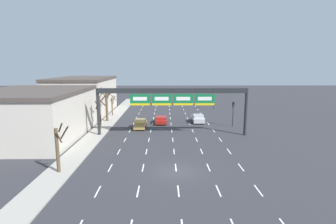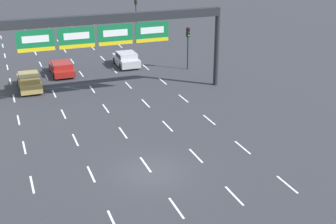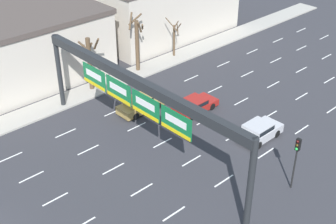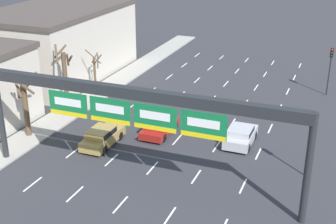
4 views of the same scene
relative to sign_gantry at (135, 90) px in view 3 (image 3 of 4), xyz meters
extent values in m
cube|color=white|center=(-6.60, -7.33, -5.83)|extent=(0.12, 2.00, 0.01)
cube|color=white|center=(-6.60, -2.33, -5.83)|extent=(0.12, 2.00, 0.01)
cube|color=white|center=(-6.60, 2.67, -5.83)|extent=(0.12, 2.00, 0.01)
cube|color=white|center=(-6.60, 7.67, -5.83)|extent=(0.12, 2.00, 0.01)
cube|color=white|center=(-6.60, 12.67, -5.83)|extent=(0.12, 2.00, 0.01)
cube|color=white|center=(-6.60, 17.67, -5.83)|extent=(0.12, 2.00, 0.01)
cube|color=white|center=(-6.60, 22.67, -5.83)|extent=(0.12, 2.00, 0.01)
cube|color=white|center=(-6.60, 27.67, -5.83)|extent=(0.12, 2.00, 0.01)
cube|color=white|center=(-6.60, 32.67, -5.83)|extent=(0.12, 2.00, 0.01)
cube|color=white|center=(-3.30, -7.33, -5.83)|extent=(0.12, 2.00, 0.01)
cube|color=white|center=(-3.30, -2.33, -5.83)|extent=(0.12, 2.00, 0.01)
cube|color=white|center=(-3.30, 2.67, -5.83)|extent=(0.12, 2.00, 0.01)
cube|color=white|center=(-3.30, 7.67, -5.83)|extent=(0.12, 2.00, 0.01)
cube|color=white|center=(-3.30, 12.67, -5.83)|extent=(0.12, 2.00, 0.01)
cube|color=white|center=(-3.30, 17.67, -5.83)|extent=(0.12, 2.00, 0.01)
cube|color=white|center=(-3.30, 22.67, -5.83)|extent=(0.12, 2.00, 0.01)
cube|color=white|center=(-3.30, 27.67, -5.83)|extent=(0.12, 2.00, 0.01)
cube|color=white|center=(-3.30, 32.67, -5.83)|extent=(0.12, 2.00, 0.01)
cube|color=white|center=(0.00, -7.33, -5.83)|extent=(0.12, 2.00, 0.01)
cube|color=white|center=(0.00, -2.33, -5.83)|extent=(0.12, 2.00, 0.01)
cube|color=white|center=(0.00, 2.67, -5.83)|extent=(0.12, 2.00, 0.01)
cube|color=white|center=(0.00, 7.67, -5.83)|extent=(0.12, 2.00, 0.01)
cube|color=white|center=(0.00, 12.67, -5.83)|extent=(0.12, 2.00, 0.01)
cube|color=white|center=(0.00, 17.67, -5.83)|extent=(0.12, 2.00, 0.01)
cube|color=white|center=(0.00, 22.67, -5.83)|extent=(0.12, 2.00, 0.01)
cube|color=white|center=(0.00, 27.67, -5.83)|extent=(0.12, 2.00, 0.01)
cube|color=white|center=(3.30, -7.33, -5.83)|extent=(0.12, 2.00, 0.01)
cube|color=white|center=(3.30, -2.33, -5.83)|extent=(0.12, 2.00, 0.01)
cube|color=white|center=(3.30, 2.67, -5.83)|extent=(0.12, 2.00, 0.01)
cube|color=white|center=(3.30, 7.67, -5.83)|extent=(0.12, 2.00, 0.01)
cube|color=white|center=(3.30, 12.67, -5.83)|extent=(0.12, 2.00, 0.01)
cube|color=white|center=(3.30, 17.67, -5.83)|extent=(0.12, 2.00, 0.01)
cube|color=white|center=(3.30, 22.67, -5.83)|extent=(0.12, 2.00, 0.01)
cube|color=white|center=(6.60, -2.33, -5.83)|extent=(0.12, 2.00, 0.01)
cube|color=white|center=(6.60, 2.67, -5.83)|extent=(0.12, 2.00, 0.01)
cube|color=white|center=(6.60, 7.67, -5.83)|extent=(0.12, 2.00, 0.01)
cube|color=white|center=(6.60, 12.67, -5.83)|extent=(0.12, 2.00, 0.01)
cube|color=white|center=(6.60, 17.67, -5.83)|extent=(0.12, 2.00, 0.01)
cylinder|color=#232628|center=(-10.70, 0.04, -2.36)|extent=(0.43, 0.43, 6.94)
cylinder|color=#232628|center=(10.70, 0.04, -2.36)|extent=(0.43, 0.43, 6.94)
cube|color=#232628|center=(0.00, 0.04, 0.76)|extent=(21.40, 0.60, 0.70)
cube|color=#116B38|center=(-4.62, -0.30, -0.50)|extent=(2.83, 0.08, 1.62)
cube|color=white|center=(-4.62, -0.34, -0.36)|extent=(1.98, 0.02, 0.52)
cube|color=yellow|center=(-4.62, -0.34, -1.16)|extent=(2.77, 0.02, 0.29)
cube|color=#116B38|center=(-1.54, -0.30, -0.50)|extent=(2.83, 0.08, 1.62)
cube|color=white|center=(-1.54, -0.34, -0.36)|extent=(1.98, 0.02, 0.52)
cube|color=yellow|center=(-1.54, -0.34, -1.16)|extent=(2.77, 0.02, 0.29)
cube|color=#116B38|center=(1.54, -0.30, -0.50)|extent=(2.83, 0.08, 1.62)
cube|color=white|center=(1.54, -0.34, -0.36)|extent=(1.98, 0.02, 0.52)
cube|color=yellow|center=(1.54, -0.34, -1.16)|extent=(2.77, 0.02, 0.29)
cube|color=#116B38|center=(4.62, -0.30, -0.50)|extent=(2.83, 0.08, 1.62)
cube|color=white|center=(4.62, -0.34, -0.36)|extent=(1.98, 0.02, 0.52)
cube|color=yellow|center=(4.62, -0.34, -1.16)|extent=(2.77, 0.02, 0.29)
cube|color=beige|center=(-19.71, -0.73, -2.69)|extent=(13.21, 17.90, 6.29)
cube|color=beige|center=(-18.55, 18.91, -2.27)|extent=(10.89, 17.67, 7.13)
cube|color=#A88947|center=(-5.11, 4.70, -5.27)|extent=(1.81, 4.39, 0.72)
cube|color=#A88947|center=(-5.11, 4.43, -4.64)|extent=(1.67, 2.28, 0.55)
cube|color=black|center=(-5.11, 4.43, -4.64)|extent=(1.70, 2.10, 0.40)
cylinder|color=black|center=(-5.93, 6.01, -5.51)|extent=(0.22, 0.66, 0.66)
cylinder|color=black|center=(-4.29, 6.01, -5.51)|extent=(0.22, 0.66, 0.66)
cylinder|color=black|center=(-5.93, 3.38, -5.51)|extent=(0.22, 0.66, 0.66)
cylinder|color=black|center=(-4.29, 3.38, -5.51)|extent=(0.22, 0.66, 0.66)
cube|color=#B7B7BC|center=(4.90, 8.93, -5.27)|extent=(1.95, 4.05, 0.74)
cube|color=#B7B7BC|center=(4.90, 8.68, -4.64)|extent=(1.79, 2.11, 0.51)
cube|color=black|center=(4.90, 8.68, -4.64)|extent=(1.83, 1.94, 0.36)
cylinder|color=black|center=(4.01, 10.14, -5.51)|extent=(0.22, 0.66, 0.66)
cylinder|color=black|center=(5.78, 10.14, -5.51)|extent=(0.22, 0.66, 0.66)
cylinder|color=black|center=(4.01, 7.71, -5.51)|extent=(0.22, 0.66, 0.66)
cylinder|color=black|center=(5.78, 7.71, -5.51)|extent=(0.22, 0.66, 0.66)
cube|color=maroon|center=(-1.75, 8.25, -5.34)|extent=(1.95, 4.27, 0.58)
cube|color=maroon|center=(-1.75, 7.99, -4.82)|extent=(1.79, 2.22, 0.47)
cube|color=black|center=(-1.75, 7.99, -4.82)|extent=(1.83, 2.04, 0.34)
cylinder|color=black|center=(-2.64, 9.53, -5.51)|extent=(0.22, 0.66, 0.66)
cylinder|color=black|center=(-0.87, 9.53, -5.51)|extent=(0.22, 0.66, 0.66)
cylinder|color=black|center=(-2.64, 6.97, -5.51)|extent=(0.22, 0.66, 0.66)
cylinder|color=black|center=(-0.87, 6.97, -5.51)|extent=(0.22, 0.66, 0.66)
cylinder|color=black|center=(10.32, 5.59, -4.20)|extent=(0.12, 0.12, 3.27)
cube|color=black|center=(10.32, 5.59, -2.11)|extent=(0.30, 0.24, 0.90)
sphere|color=#3D0E0C|center=(10.32, 5.46, -1.81)|extent=(0.20, 0.20, 0.20)
sphere|color=#412F0C|center=(10.32, 5.46, -2.11)|extent=(0.20, 0.20, 0.20)
sphere|color=green|center=(10.32, 5.46, -2.41)|extent=(0.20, 0.20, 0.20)
cylinder|color=brown|center=(-11.74, 15.10, -3.92)|extent=(0.24, 0.24, 3.54)
cylinder|color=brown|center=(-11.81, 15.42, -2.23)|extent=(0.74, 0.28, 1.12)
cylinder|color=brown|center=(-11.58, 15.62, -2.43)|extent=(1.14, 0.43, 1.21)
cylinder|color=brown|center=(-11.42, 14.45, -1.83)|extent=(1.43, 0.76, 1.51)
cylinder|color=brown|center=(-11.44, 15.32, -2.57)|extent=(0.59, 0.75, 1.65)
cylinder|color=brown|center=(-11.64, 9.77, -2.98)|extent=(0.42, 0.42, 5.40)
cylinder|color=brown|center=(-12.10, 9.41, -0.36)|extent=(0.95, 1.16, 1.53)
cylinder|color=brown|center=(-11.26, 10.23, -0.93)|extent=(1.12, 0.96, 1.00)
cylinder|color=brown|center=(-12.23, 10.10, -0.38)|extent=(0.88, 1.38, 1.24)
cylinder|color=brown|center=(-11.33, 9.94, -0.94)|extent=(0.57, 0.85, 1.31)
cylinder|color=brown|center=(-11.50, 3.80, -3.07)|extent=(0.44, 0.44, 5.23)
cylinder|color=brown|center=(-11.69, 3.45, -1.72)|extent=(0.93, 0.62, 1.11)
cylinder|color=brown|center=(-11.80, 3.99, -1.80)|extent=(0.64, 0.84, 1.50)
cylinder|color=brown|center=(-11.26, 4.56, -1.17)|extent=(1.71, 0.73, 1.71)
cylinder|color=brown|center=(-11.01, 3.29, -1.24)|extent=(1.25, 1.22, 1.57)
camera|label=1|loc=(-1.11, -37.30, 4.32)|focal=28.00mm
camera|label=2|loc=(-7.56, -36.09, 7.37)|focal=50.00mm
camera|label=3|loc=(23.21, -18.33, 15.84)|focal=50.00mm
camera|label=4|loc=(11.90, -24.21, 10.60)|focal=50.00mm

